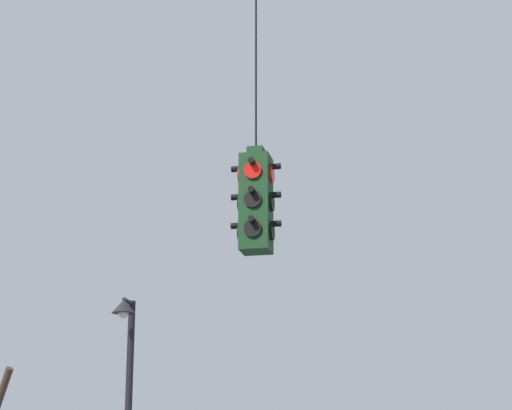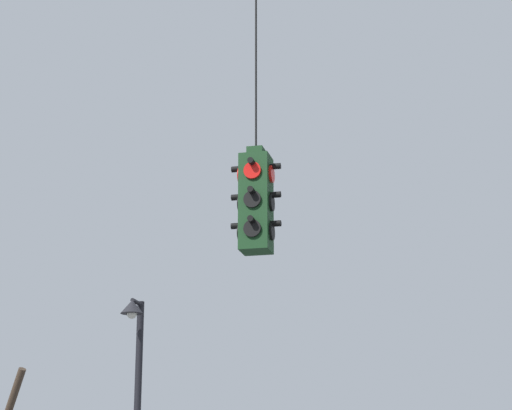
# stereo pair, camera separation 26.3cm
# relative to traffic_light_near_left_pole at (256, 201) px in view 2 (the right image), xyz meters

# --- Properties ---
(traffic_light_near_left_pole) EXTENTS (0.58, 0.58, 3.77)m
(traffic_light_near_left_pole) POSITION_rel_traffic_light_near_left_pole_xyz_m (0.00, 0.00, 0.00)
(traffic_light_near_left_pole) COLOR #143819
(street_lamp) EXTENTS (0.39, 0.68, 4.92)m
(street_lamp) POSITION_rel_traffic_light_near_left_pole_xyz_m (-3.31, 5.26, -1.63)
(street_lamp) COLOR black
(street_lamp) RESTS_ON ground_plane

